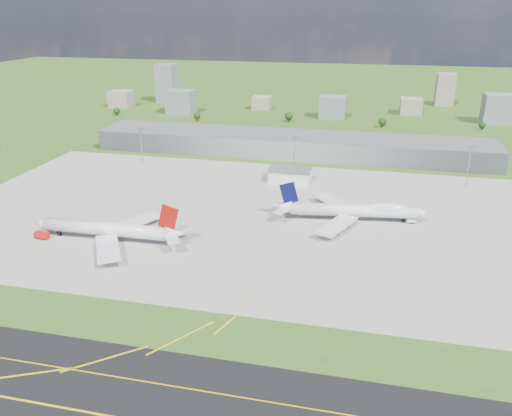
% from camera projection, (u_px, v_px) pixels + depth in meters
% --- Properties ---
extents(ground, '(1400.00, 1400.00, 0.00)m').
position_uv_depth(ground, '(287.00, 159.00, 371.95)').
color(ground, '#32551A').
rests_on(ground, ground).
extents(apron, '(360.00, 190.00, 0.08)m').
position_uv_depth(apron, '(272.00, 216.00, 270.35)').
color(apron, gray).
rests_on(apron, ground).
extents(terminal, '(300.00, 42.00, 15.00)m').
position_uv_depth(terminal, '(291.00, 145.00, 382.73)').
color(terminal, gray).
rests_on(terminal, ground).
extents(ops_building, '(26.00, 16.00, 8.00)m').
position_uv_depth(ops_building, '(290.00, 176.00, 323.17)').
color(ops_building, silver).
rests_on(ops_building, ground).
extents(mast_west, '(3.50, 2.00, 25.90)m').
position_uv_depth(mast_west, '(141.00, 140.00, 354.07)').
color(mast_west, gray).
rests_on(mast_west, ground).
extents(mast_center, '(3.50, 2.00, 25.90)m').
position_uv_depth(mast_center, '(294.00, 149.00, 331.63)').
color(mast_center, gray).
rests_on(mast_center, ground).
extents(mast_east, '(3.50, 2.00, 25.90)m').
position_uv_depth(mast_east, '(470.00, 159.00, 309.19)').
color(mast_east, gray).
rests_on(mast_east, ground).
extents(airliner_red_twin, '(77.03, 60.15, 21.17)m').
position_uv_depth(airliner_red_twin, '(110.00, 230.00, 240.34)').
color(airliner_red_twin, silver).
rests_on(airliner_red_twin, ground).
extents(airliner_blue_quad, '(79.25, 61.72, 20.70)m').
position_uv_depth(airliner_blue_quad, '(353.00, 211.00, 262.94)').
color(airliner_blue_quad, silver).
rests_on(airliner_blue_quad, ground).
extents(fire_truck, '(7.39, 3.16, 3.25)m').
position_uv_depth(fire_truck, '(42.00, 236.00, 243.58)').
color(fire_truck, red).
rests_on(fire_truck, ground).
extents(tug_yellow, '(3.68, 3.45, 1.64)m').
position_uv_depth(tug_yellow, '(146.00, 227.00, 254.90)').
color(tug_yellow, '#C8860B').
rests_on(tug_yellow, ground).
extents(van_white_near, '(2.78, 5.10, 2.49)m').
position_uv_depth(van_white_near, '(300.00, 212.00, 272.23)').
color(van_white_near, white).
rests_on(van_white_near, ground).
extents(van_white_far, '(5.12, 4.05, 2.41)m').
position_uv_depth(van_white_far, '(411.00, 221.00, 261.19)').
color(van_white_far, silver).
rests_on(van_white_far, ground).
extents(bldg_far_w, '(24.00, 20.00, 18.00)m').
position_uv_depth(bldg_far_w, '(121.00, 99.00, 567.32)').
color(bldg_far_w, gray).
rests_on(bldg_far_w, ground).
extents(bldg_w, '(28.00, 22.00, 24.00)m').
position_uv_depth(bldg_w, '(181.00, 102.00, 531.78)').
color(bldg_w, slate).
rests_on(bldg_w, ground).
extents(bldg_cw, '(20.00, 18.00, 14.00)m').
position_uv_depth(bldg_cw, '(262.00, 103.00, 553.52)').
color(bldg_cw, gray).
rests_on(bldg_cw, ground).
extents(bldg_c, '(26.00, 20.00, 22.00)m').
position_uv_depth(bldg_c, '(332.00, 107.00, 508.56)').
color(bldg_c, slate).
rests_on(bldg_c, ground).
extents(bldg_ce, '(22.00, 24.00, 16.00)m').
position_uv_depth(bldg_ce, '(411.00, 106.00, 529.56)').
color(bldg_ce, gray).
rests_on(bldg_ce, ground).
extents(bldg_e, '(30.00, 22.00, 28.00)m').
position_uv_depth(bldg_e, '(499.00, 109.00, 483.85)').
color(bldg_e, slate).
rests_on(bldg_e, ground).
extents(bldg_tall_w, '(22.00, 20.00, 44.00)m').
position_uv_depth(bldg_tall_w, '(167.00, 83.00, 590.50)').
color(bldg_tall_w, slate).
rests_on(bldg_tall_w, ground).
extents(bldg_tall_e, '(20.00, 18.00, 36.00)m').
position_uv_depth(bldg_tall_e, '(445.00, 89.00, 571.96)').
color(bldg_tall_e, gray).
rests_on(bldg_tall_e, ground).
extents(tree_far_w, '(7.20, 7.20, 8.80)m').
position_uv_depth(tree_far_w, '(117.00, 111.00, 519.41)').
color(tree_far_w, '#382314').
rests_on(tree_far_w, ground).
extents(tree_w, '(6.75, 6.75, 8.25)m').
position_uv_depth(tree_w, '(197.00, 116.00, 496.65)').
color(tree_w, '#382314').
rests_on(tree_w, ground).
extents(tree_c, '(8.10, 8.10, 9.90)m').
position_uv_depth(tree_c, '(289.00, 116.00, 491.50)').
color(tree_c, '#382314').
rests_on(tree_c, ground).
extents(tree_e, '(7.65, 7.65, 9.35)m').
position_uv_depth(tree_e, '(382.00, 122.00, 468.74)').
color(tree_e, '#382314').
rests_on(tree_e, ground).
extents(tree_far_e, '(6.30, 6.30, 7.70)m').
position_uv_depth(tree_far_e, '(482.00, 125.00, 459.79)').
color(tree_far_e, '#382314').
rests_on(tree_far_e, ground).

